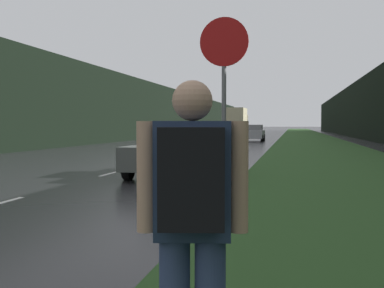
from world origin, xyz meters
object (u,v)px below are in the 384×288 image
(hitchhiker_with_backpack, at_px, (192,218))
(delivery_truck, at_px, (237,121))
(car_passing_near, at_px, (173,151))
(stop_sign, at_px, (224,93))
(car_passing_far, at_px, (253,133))
(car_oncoming, at_px, (219,132))

(hitchhiker_with_backpack, xyz_separation_m, delivery_truck, (-6.82, 61.81, 0.92))
(hitchhiker_with_backpack, distance_m, car_passing_near, 11.31)
(stop_sign, distance_m, car_passing_far, 34.68)
(car_passing_near, height_order, delivery_truck, delivery_truck)
(stop_sign, height_order, car_passing_near, stop_sign)
(delivery_truck, bearing_deg, car_oncoming, -90.00)
(stop_sign, relative_size, car_passing_far, 0.72)
(stop_sign, relative_size, hitchhiker_with_backpack, 1.83)
(stop_sign, bearing_deg, delivery_truck, 96.31)
(hitchhiker_with_backpack, bearing_deg, stop_sign, 85.77)
(car_passing_far, bearing_deg, stop_sign, 93.82)
(car_passing_far, height_order, delivery_truck, delivery_truck)
(hitchhiker_with_backpack, bearing_deg, car_passing_near, 94.17)
(car_passing_near, bearing_deg, hitchhiker_with_backpack, 104.56)
(car_oncoming, bearing_deg, car_passing_far, -57.67)
(car_passing_near, xyz_separation_m, delivery_truck, (-3.97, 50.87, 1.19))
(stop_sign, xyz_separation_m, car_passing_far, (-2.31, 34.58, -1.23))
(stop_sign, xyz_separation_m, hitchhiker_with_backpack, (0.53, -4.93, -0.98))
(stop_sign, distance_m, car_passing_near, 6.56)
(stop_sign, distance_m, car_oncoming, 41.36)
(delivery_truck, bearing_deg, car_passing_near, -85.53)
(car_passing_near, relative_size, car_oncoming, 0.96)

